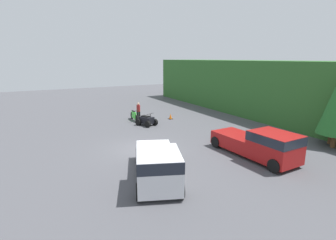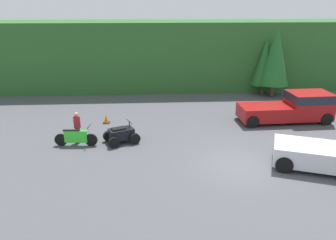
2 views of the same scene
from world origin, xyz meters
name	(u,v)px [view 2 (image 2 of 2)]	position (x,y,z in m)	size (l,w,h in m)	color
ground_plane	(241,165)	(0.00, 0.00, 0.00)	(80.00, 80.00, 0.00)	#4C4C51
hillside_backdrop	(196,54)	(0.00, 16.00, 2.88)	(44.00, 6.00, 5.76)	#2D6028
tree_left	(265,62)	(5.23, 12.58, 2.66)	(1.99, 1.99, 4.52)	brown
tree_mid_left	(276,57)	(5.82, 11.97, 3.19)	(2.39, 2.39, 5.43)	brown
pickup_truck_red	(294,106)	(4.97, 5.88, 0.98)	(5.85, 2.31, 1.87)	maroon
dirt_bike	(76,138)	(-8.21, 2.75, 0.47)	(2.29, 0.60, 1.12)	black
quad_atv	(121,135)	(-5.83, 3.04, 0.45)	(2.08, 1.77, 1.16)	black
rider_person	(77,126)	(-8.18, 3.20, 0.94)	(0.38, 0.39, 1.74)	black
traffic_cone	(106,119)	(-7.03, 6.19, 0.25)	(0.42, 0.42, 0.55)	black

